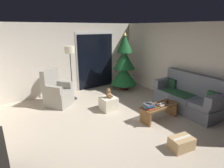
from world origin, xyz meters
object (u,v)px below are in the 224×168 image
(remote_graphite, at_px, (157,105))
(cardboard_box_taped_mid_floor, at_px, (181,143))
(book_stack, at_px, (149,106))
(christmas_tree, at_px, (124,65))
(remote_white, at_px, (162,103))
(remote_silver, at_px, (162,106))
(coffee_table, at_px, (159,110))
(floor_lamp, at_px, (70,55))
(couch, at_px, (187,97))
(ottoman, at_px, (108,103))
(cell_phone, at_px, (149,104))
(teddy_bear_chestnut, at_px, (109,94))
(armchair, at_px, (57,93))
(remote_black, at_px, (168,102))

(remote_graphite, bearing_deg, cardboard_box_taped_mid_floor, -85.17)
(book_stack, height_order, christmas_tree, christmas_tree)
(book_stack, distance_m, christmas_tree, 2.76)
(remote_white, bearing_deg, remote_silver, -39.25)
(coffee_table, relative_size, book_stack, 4.03)
(floor_lamp, bearing_deg, couch, -47.31)
(book_stack, distance_m, ottoman, 1.33)
(floor_lamp, height_order, cardboard_box_taped_mid_floor, floor_lamp)
(couch, relative_size, remote_silver, 12.66)
(cell_phone, xyz_separation_m, teddy_bear_chestnut, (-0.41, 1.21, -0.03))
(couch, height_order, ottoman, couch)
(coffee_table, bearing_deg, remote_white, 11.61)
(remote_silver, distance_m, armchair, 3.17)
(remote_black, bearing_deg, ottoman, -178.16)
(coffee_table, xyz_separation_m, cell_phone, (-0.38, 0.02, 0.26))
(teddy_bear_chestnut, bearing_deg, cell_phone, -71.33)
(book_stack, bearing_deg, remote_silver, -14.64)
(remote_graphite, bearing_deg, teddy_bear_chestnut, 150.86)
(remote_black, xyz_separation_m, floor_lamp, (-1.69, 2.61, 1.09))
(cell_phone, height_order, cardboard_box_taped_mid_floor, cell_phone)
(ottoman, bearing_deg, book_stack, -70.94)
(remote_graphite, height_order, remote_silver, same)
(couch, xyz_separation_m, remote_white, (-0.99, 0.08, 0.02))
(coffee_table, bearing_deg, remote_graphite, 148.33)
(couch, xyz_separation_m, teddy_bear_chestnut, (-1.90, 1.28, 0.10))
(remote_silver, bearing_deg, remote_black, 100.52)
(remote_graphite, xyz_separation_m, cardboard_box_taped_mid_floor, (-0.52, -1.15, -0.29))
(floor_lamp, bearing_deg, remote_white, -60.34)
(remote_black, relative_size, christmas_tree, 0.07)
(cell_phone, bearing_deg, remote_white, -21.65)
(remote_black, bearing_deg, book_stack, -130.89)
(cell_phone, xyz_separation_m, christmas_tree, (1.11, 2.48, 0.43))
(remote_black, bearing_deg, remote_white, -133.53)
(christmas_tree, distance_m, ottoman, 2.12)
(book_stack, xyz_separation_m, cell_phone, (-0.01, 0.00, 0.06))
(armchair, height_order, ottoman, armchair)
(cell_phone, bearing_deg, cardboard_box_taped_mid_floor, -121.53)
(coffee_table, height_order, remote_white, remote_white)
(remote_black, distance_m, christmas_tree, 2.58)
(armchair, bearing_deg, teddy_bear_chestnut, -45.82)
(teddy_bear_chestnut, bearing_deg, remote_black, -47.35)
(remote_black, xyz_separation_m, armchair, (-2.27, 2.40, -0.01))
(remote_black, height_order, floor_lamp, floor_lamp)
(floor_lamp, relative_size, cardboard_box_taped_mid_floor, 3.49)
(couch, relative_size, ottoman, 4.49)
(remote_black, relative_size, armchair, 0.14)
(remote_black, relative_size, remote_white, 1.00)
(remote_white, bearing_deg, floor_lamp, -142.29)
(book_stack, bearing_deg, couch, -2.63)
(remote_black, relative_size, teddy_bear_chestnut, 0.55)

